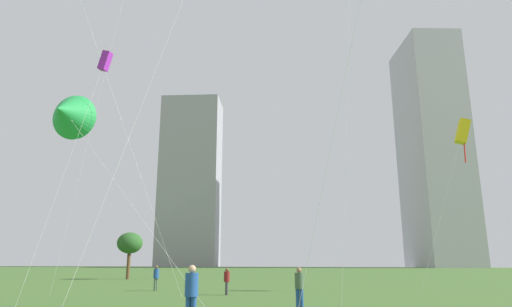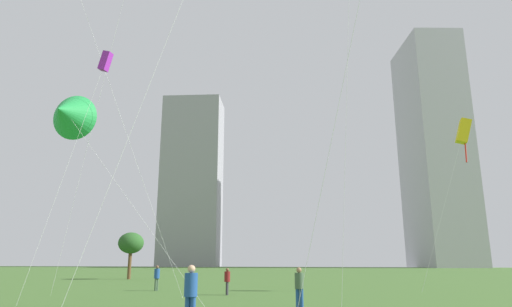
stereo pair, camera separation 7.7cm
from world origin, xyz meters
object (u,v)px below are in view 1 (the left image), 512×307
person_standing_1 (299,285)px  person_standing_0 (227,279)px  park_tree_1 (130,243)px  distant_highrise_0 (433,150)px  kite_flying_3 (66,113)px  kite_flying_7 (463,132)px  person_standing_2 (191,291)px  distant_highrise_1 (191,181)px  person_standing_3 (156,276)px  kite_flying_0 (105,62)px

person_standing_1 → person_standing_0: bearing=134.6°
park_tree_1 → distant_highrise_0: distant_highrise_0 is taller
kite_flying_3 → kite_flying_7: size_ratio=0.95×
person_standing_2 → park_tree_1: size_ratio=0.36×
kite_flying_3 → distant_highrise_1: size_ratio=0.19×
person_standing_1 → person_standing_2: person_standing_2 is taller
kite_flying_3 → distant_highrise_0: 136.35m
person_standing_0 → person_standing_1: size_ratio=0.91×
person_standing_0 → person_standing_3: 6.39m
person_standing_0 → kite_flying_3: (-7.72, -6.08, 9.09)m
person_standing_0 → distant_highrise_0: (35.14, 120.51, 36.10)m
person_standing_2 → distant_highrise_0: distant_highrise_0 is taller
kite_flying_3 → person_standing_3: bearing=77.6°
park_tree_1 → distant_highrise_1: distant_highrise_1 is taller
person_standing_1 → park_tree_1: size_ratio=0.34×
kite_flying_3 → distant_highrise_0: size_ratio=0.15×
person_standing_1 → kite_flying_0: size_ratio=0.13×
kite_flying_7 → park_tree_1: 36.23m
person_standing_0 → kite_flying_3: bearing=121.1°
distant_highrise_0 → person_standing_3: bearing=-122.2°
person_standing_2 → kite_flying_7: 25.25m
person_standing_1 → kite_flying_0: 15.55m
distant_highrise_0 → kite_flying_3: bearing=-121.7°
kite_flying_0 → distant_highrise_0: distant_highrise_0 is taller
person_standing_0 → kite_flying_7: (15.74, 6.16, 10.11)m
kite_flying_0 → distant_highrise_0: bearing=72.4°
person_standing_0 → park_tree_1: park_tree_1 is taller
person_standing_1 → park_tree_1: bearing=137.8°
person_standing_3 → kite_flying_3: kite_flying_3 is taller
kite_flying_0 → distant_highrise_0: 135.69m
person_standing_2 → park_tree_1: bearing=127.3°
person_standing_0 → distant_highrise_0: 130.62m
person_standing_0 → kite_flying_7: kite_flying_7 is taller
person_standing_3 → kite_flying_0: (0.59, -9.40, 11.57)m
person_standing_1 → kite_flying_7: 19.68m
person_standing_3 → distant_highrise_0: (40.94, 117.82, 36.04)m
kite_flying_3 → distant_highrise_0: (42.86, 126.59, 27.01)m
park_tree_1 → person_standing_3: bearing=-57.1°
kite_flying_7 → kite_flying_0: bearing=-148.4°
person_standing_0 → kite_flying_0: (-5.21, -6.71, 11.63)m
kite_flying_0 → kite_flying_3: kite_flying_0 is taller
kite_flying_7 → distant_highrise_0: distant_highrise_0 is taller
kite_flying_3 → park_tree_1: (-9.27, 26.04, -6.10)m
distant_highrise_1 → distant_highrise_0: bearing=-7.3°
kite_flying_0 → distant_highrise_1: bearing=108.4°
person_standing_1 → person_standing_3: 14.71m
kite_flying_0 → distant_highrise_0: size_ratio=0.18×
person_standing_3 → distant_highrise_1: (-41.04, 115.81, 28.57)m
person_standing_3 → kite_flying_0: kite_flying_0 is taller
person_standing_1 → distant_highrise_0: distant_highrise_0 is taller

